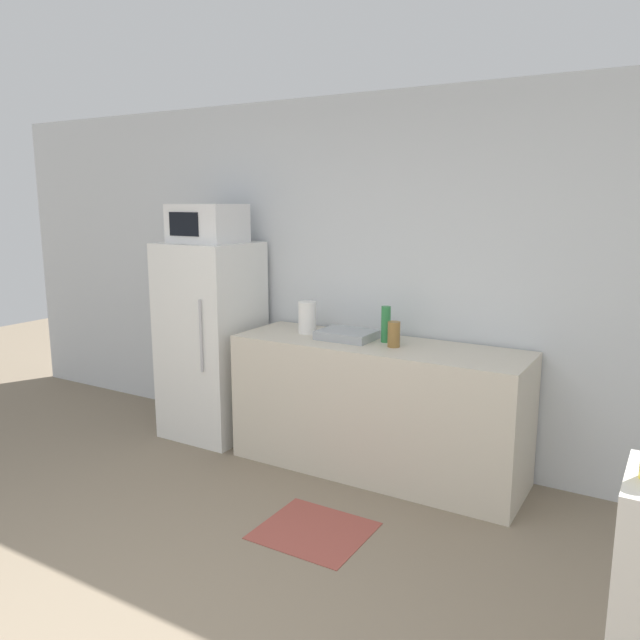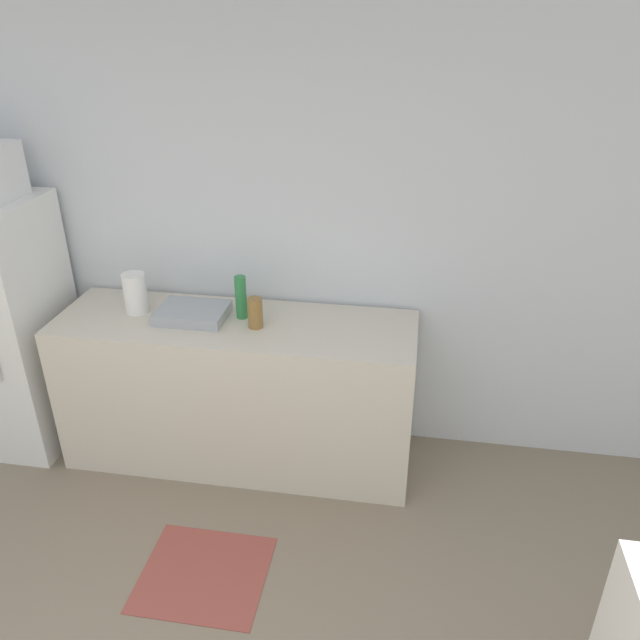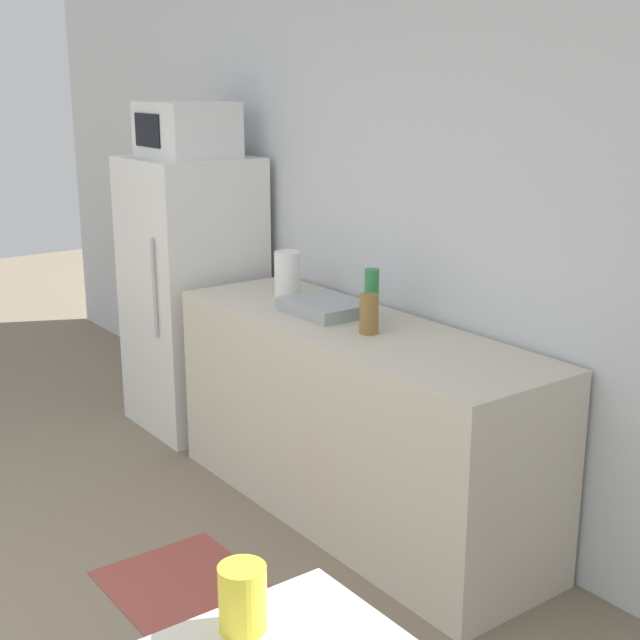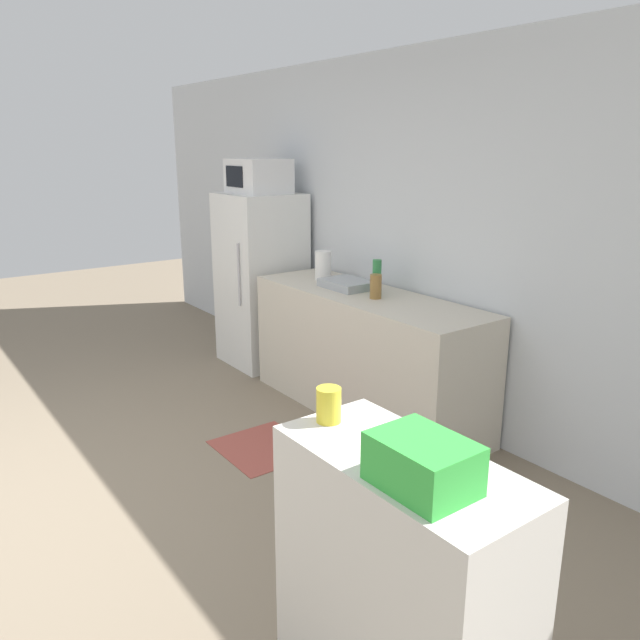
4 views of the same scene
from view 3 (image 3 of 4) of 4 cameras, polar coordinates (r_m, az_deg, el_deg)
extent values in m
cube|color=silver|center=(4.05, 6.60, 5.79)|extent=(8.00, 0.06, 2.60)
cube|color=white|center=(5.10, -8.12, 1.66)|extent=(0.67, 0.63, 1.54)
cylinder|color=#B7B7BC|center=(4.77, -10.56, 2.01)|extent=(0.02, 0.02, 0.54)
cube|color=white|center=(4.96, -8.52, 11.98)|extent=(0.51, 0.41, 0.29)
cube|color=black|center=(4.91, -11.00, 11.83)|extent=(0.28, 0.01, 0.18)
cube|color=beige|center=(4.06, 2.22, -6.51)|extent=(2.02, 0.63, 0.91)
cube|color=#9EA3A8|center=(4.10, 0.32, 0.86)|extent=(0.38, 0.29, 0.06)
cylinder|color=#2D7F42|center=(3.90, 3.32, 1.50)|extent=(0.06, 0.06, 0.25)
cylinder|color=olive|center=(3.77, 3.16, 0.39)|extent=(0.08, 0.08, 0.17)
cylinder|color=yellow|center=(1.66, -4.98, -17.30)|extent=(0.09, 0.09, 0.12)
cylinder|color=white|center=(4.36, -2.09, 2.90)|extent=(0.13, 0.13, 0.23)
cube|color=#99473D|center=(3.76, -8.82, -16.29)|extent=(0.61, 0.55, 0.01)
camera|label=1|loc=(1.79, -85.14, -2.15)|focal=35.00mm
camera|label=2|loc=(2.11, -57.56, 23.06)|focal=35.00mm
camera|label=4|loc=(0.63, -164.90, -17.66)|focal=35.00mm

